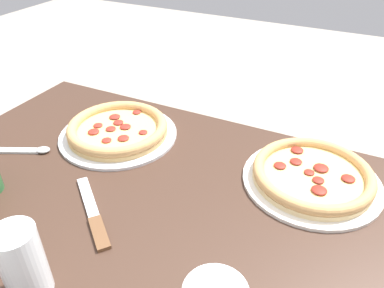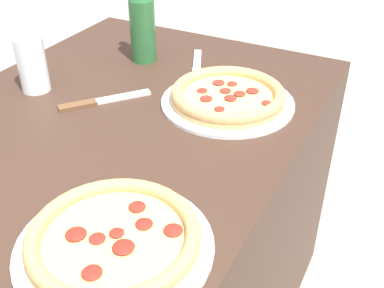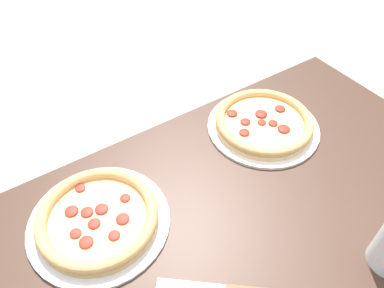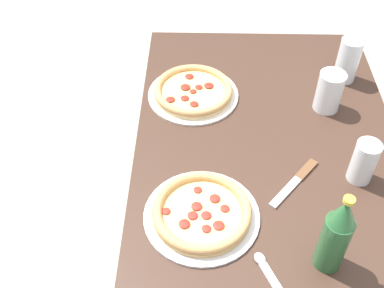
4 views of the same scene
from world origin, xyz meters
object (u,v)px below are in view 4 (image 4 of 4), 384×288
object	(u,v)px
glass_red_wine	(363,163)
glass_iced_tea	(329,93)
beer_bottle	(336,234)
knife	(296,181)
pizza_salami	(193,91)
glass_orange_juice	(347,62)
pizza_margherita	(202,213)
spoon	(268,272)

from	to	relation	value
glass_red_wine	glass_iced_tea	bearing A→B (deg)	-172.16
glass_red_wine	beer_bottle	distance (m)	0.31
beer_bottle	knife	size ratio (longest dim) A/B	1.36
pizza_salami	knife	xyz separation A→B (m)	(0.37, 0.30, -0.02)
glass_orange_juice	glass_red_wine	xyz separation A→B (m)	(0.46, -0.05, -0.01)
glass_orange_juice	glass_iced_tea	size ratio (longest dim) A/B	1.16
glass_orange_juice	glass_iced_tea	xyz separation A→B (m)	(0.16, -0.09, -0.01)
glass_iced_tea	glass_red_wine	distance (m)	0.30
pizza_margherita	glass_red_wine	world-z (taller)	glass_red_wine
knife	spoon	xyz separation A→B (m)	(0.29, -0.10, 0.00)
pizza_margherita	glass_iced_tea	xyz separation A→B (m)	(-0.45, 0.40, 0.04)
beer_bottle	glass_orange_juice	bearing A→B (deg)	165.82
glass_orange_juice	knife	distance (m)	0.53
glass_iced_tea	spoon	world-z (taller)	glass_iced_tea
glass_red_wine	spoon	bearing A→B (deg)	-42.49
glass_red_wine	knife	bearing A→B (deg)	-84.02
glass_orange_juice	glass_iced_tea	bearing A→B (deg)	-29.67
knife	pizza_margherita	bearing A→B (deg)	-64.20
glass_orange_juice	pizza_salami	bearing A→B (deg)	-78.54
beer_bottle	spoon	world-z (taller)	beer_bottle
glass_red_wine	knife	size ratio (longest dim) A/B	0.73
spoon	pizza_salami	bearing A→B (deg)	-163.61
pizza_margherita	beer_bottle	distance (m)	0.35
glass_iced_tea	beer_bottle	bearing A→B (deg)	-9.49
pizza_salami	spoon	bearing A→B (deg)	16.39
pizza_margherita	spoon	size ratio (longest dim) A/B	2.10
beer_bottle	glass_red_wine	bearing A→B (deg)	153.31
pizza_margherita	pizza_salami	world-z (taller)	pizza_margherita
pizza_margherita	glass_orange_juice	bearing A→B (deg)	140.89
pizza_margherita	glass_iced_tea	size ratio (longest dim) A/B	2.28
beer_bottle	pizza_margherita	bearing A→B (deg)	-112.48
beer_bottle	glass_iced_tea	bearing A→B (deg)	170.51
glass_orange_juice	glass_red_wine	world-z (taller)	glass_orange_juice
pizza_margherita	beer_bottle	size ratio (longest dim) A/B	1.23
beer_bottle	spoon	xyz separation A→B (m)	(0.03, -0.15, -0.11)
knife	spoon	size ratio (longest dim) A/B	1.25
pizza_margherita	glass_orange_juice	xyz separation A→B (m)	(-0.60, 0.49, 0.05)
glass_iced_tea	knife	size ratio (longest dim) A/B	0.74
glass_iced_tea	spoon	distance (m)	0.66
knife	pizza_salami	bearing A→B (deg)	-141.06
pizza_salami	spoon	xyz separation A→B (m)	(0.66, 0.19, -0.01)
glass_red_wine	beer_bottle	bearing A→B (deg)	-26.69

